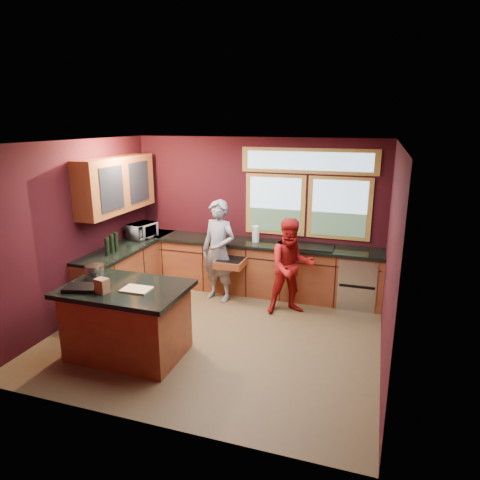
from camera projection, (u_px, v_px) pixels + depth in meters
The scene contains 14 objects.
floor at pixel (217, 334), 6.16m from camera, with size 4.50×4.50×0.00m, color brown.
room_shell at pixel (185, 204), 6.16m from camera, with size 4.52×4.02×2.71m.
back_counter at pixel (262, 268), 7.54m from camera, with size 4.50×0.64×0.93m.
left_counter at pixel (129, 270), 7.40m from camera, with size 0.64×2.30×0.93m.
island at pixel (127, 321), 5.50m from camera, with size 1.55×1.05×0.95m.
person_grey at pixel (219, 251), 7.16m from camera, with size 0.63×0.41×1.72m, color slate.
person_red at pixel (291, 267), 6.66m from camera, with size 0.75×0.58×1.53m, color maroon.
microwave at pixel (142, 231), 7.65m from camera, with size 0.50×0.34×0.27m, color #999999.
potted_plant at pixel (290, 234), 7.27m from camera, with size 0.31×0.26×0.34m, color #999999.
paper_towel at pixel (256, 234), 7.41m from camera, with size 0.12×0.12×0.28m, color white.
cutting_board at pixel (137, 289), 5.27m from camera, with size 0.35×0.25×0.02m, color tan.
stock_pot at pixel (94, 272), 5.65m from camera, with size 0.24×0.24×0.18m, color #B4B4B9.
paper_bag at pixel (102, 286), 5.17m from camera, with size 0.15×0.12×0.18m, color brown.
black_tray at pixel (82, 288), 5.28m from camera, with size 0.40×0.28×0.05m, color black.
Camera 1 is at (2.04, -5.20, 2.95)m, focal length 32.00 mm.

